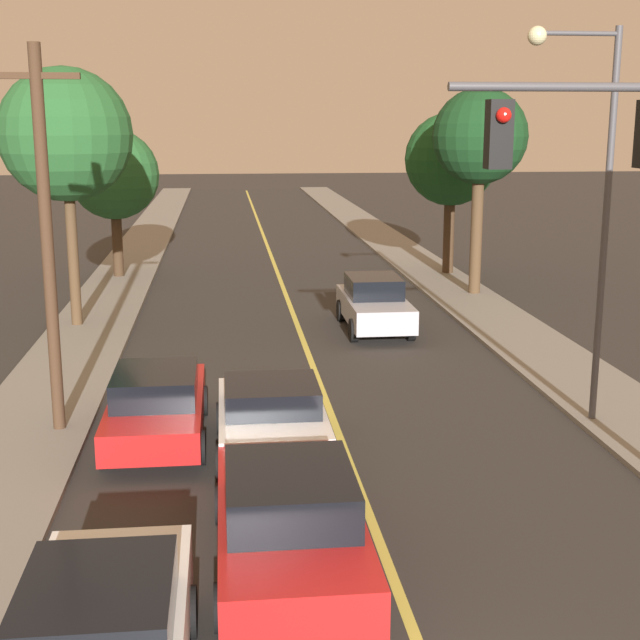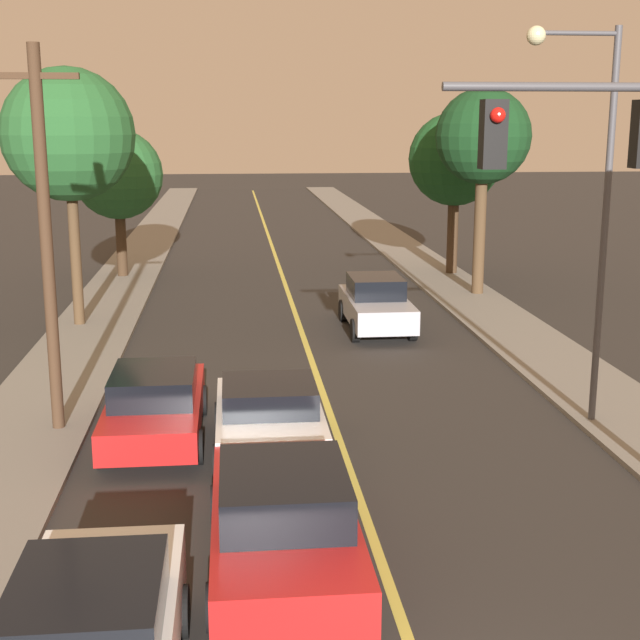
{
  "view_description": "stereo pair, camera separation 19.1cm",
  "coord_description": "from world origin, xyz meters",
  "views": [
    {
      "loc": [
        -2.22,
        -6.53,
        6.17
      ],
      "look_at": [
        0.0,
        13.67,
        1.6
      ],
      "focal_mm": 50.0,
      "sensor_mm": 36.0,
      "label": 1
    },
    {
      "loc": [
        -2.03,
        -6.55,
        6.17
      ],
      "look_at": [
        0.0,
        13.67,
        1.6
      ],
      "focal_mm": 50.0,
      "sensor_mm": 36.0,
      "label": 2
    }
  ],
  "objects": [
    {
      "name": "tree_left_far",
      "position": [
        -6.36,
        29.09,
        4.08
      ],
      "size": [
        3.48,
        3.48,
        5.73
      ],
      "color": "#3D2B1C",
      "rests_on": "ground"
    },
    {
      "name": "car_near_lane_front",
      "position": [
        -1.39,
        4.92,
        0.76
      ],
      "size": [
        2.09,
        4.87,
        1.52
      ],
      "color": "red",
      "rests_on": "ground"
    },
    {
      "name": "car_outer_lane_second",
      "position": [
        -3.59,
        10.34,
        0.74
      ],
      "size": [
        1.92,
        4.52,
        1.45
      ],
      "color": "red",
      "rests_on": "ground"
    },
    {
      "name": "tree_left_near",
      "position": [
        -6.68,
        20.46,
        5.74
      ],
      "size": [
        3.88,
        3.88,
        7.58
      ],
      "color": "#4C3823",
      "rests_on": "ground"
    },
    {
      "name": "sidewalk_right",
      "position": [
        6.23,
        36.0,
        0.06
      ],
      "size": [
        2.5,
        80.0,
        0.12
      ],
      "color": "gray",
      "rests_on": "ground"
    },
    {
      "name": "road_surface",
      "position": [
        0.0,
        36.0,
        0.01
      ],
      "size": [
        9.96,
        80.0,
        0.01
      ],
      "color": "#2D2B28",
      "rests_on": "ground"
    },
    {
      "name": "car_near_lane_second",
      "position": [
        -1.39,
        9.32,
        0.75
      ],
      "size": [
        2.08,
        3.85,
        1.45
      ],
      "color": "white",
      "rests_on": "ground"
    },
    {
      "name": "streetlamp_right",
      "position": [
        4.93,
        10.36,
        5.06
      ],
      "size": [
        1.85,
        0.36,
        7.8
      ],
      "color": "#47474C",
      "rests_on": "ground"
    },
    {
      "name": "car_far_oncoming",
      "position": [
        2.24,
        19.2,
        0.82
      ],
      "size": [
        1.87,
        4.39,
        1.62
      ],
      "rotation": [
        0.0,
        0.0,
        3.14
      ],
      "color": "#A5A8B2",
      "rests_on": "ground"
    },
    {
      "name": "tree_right_near",
      "position": [
        6.71,
        24.07,
        5.56
      ],
      "size": [
        3.3,
        3.3,
        7.16
      ],
      "color": "#4C3823",
      "rests_on": "ground"
    },
    {
      "name": "tree_right_far",
      "position": [
        6.85,
        28.46,
        4.63
      ],
      "size": [
        3.67,
        3.67,
        6.38
      ],
      "color": "#3D2B1C",
      "rests_on": "ground"
    },
    {
      "name": "sidewalk_left",
      "position": [
        -6.23,
        36.0,
        0.06
      ],
      "size": [
        2.5,
        80.0,
        0.12
      ],
      "color": "gray",
      "rests_on": "ground"
    },
    {
      "name": "utility_pole_left",
      "position": [
        -5.58,
        10.95,
        4.01
      ],
      "size": [
        1.6,
        0.24,
        7.45
      ],
      "color": "#422D1E",
      "rests_on": "ground"
    }
  ]
}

